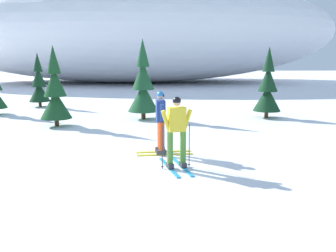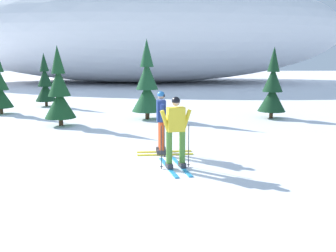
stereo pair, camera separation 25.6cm
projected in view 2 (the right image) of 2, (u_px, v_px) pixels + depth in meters
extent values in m
plane|color=white|center=(102.00, 162.00, 9.74)|extent=(120.00, 120.00, 0.00)
cube|color=gold|center=(164.00, 152.00, 10.78)|extent=(1.61, 0.26, 0.03)
cube|color=gold|center=(165.00, 155.00, 10.46)|extent=(1.61, 0.26, 0.03)
cube|color=#38383D|center=(161.00, 149.00, 10.75)|extent=(0.29, 0.17, 0.12)
cube|color=#38383D|center=(162.00, 152.00, 10.43)|extent=(0.29, 0.17, 0.12)
cylinder|color=#DB471E|center=(161.00, 134.00, 10.67)|extent=(0.15, 0.15, 0.80)
cylinder|color=#DB471E|center=(162.00, 136.00, 10.35)|extent=(0.15, 0.15, 0.80)
cube|color=navy|center=(161.00, 111.00, 10.37)|extent=(0.28, 0.44, 0.59)
cylinder|color=navy|center=(160.00, 111.00, 10.63)|extent=(0.13, 0.28, 0.58)
cylinder|color=navy|center=(162.00, 114.00, 10.13)|extent=(0.13, 0.28, 0.58)
sphere|color=tan|center=(161.00, 96.00, 10.29)|extent=(0.19, 0.19, 0.19)
sphere|color=#2366B2|center=(161.00, 95.00, 10.29)|extent=(0.21, 0.21, 0.21)
cube|color=black|center=(164.00, 95.00, 10.30)|extent=(0.05, 0.15, 0.07)
cylinder|color=#2D2D33|center=(162.00, 130.00, 10.84)|extent=(0.02, 0.02, 1.24)
cylinder|color=#2D2D33|center=(162.00, 149.00, 10.94)|extent=(0.07, 0.07, 0.01)
cylinder|color=#2D2D33|center=(164.00, 135.00, 10.16)|extent=(0.02, 0.02, 1.24)
cylinder|color=#2D2D33|center=(165.00, 155.00, 10.27)|extent=(0.07, 0.07, 0.01)
cube|color=#2893CC|center=(168.00, 167.00, 9.26)|extent=(0.51, 1.66, 0.03)
cube|color=#2893CC|center=(181.00, 166.00, 9.34)|extent=(0.51, 1.66, 0.03)
cube|color=#38383D|center=(169.00, 166.00, 9.15)|extent=(0.20, 0.31, 0.12)
cube|color=#38383D|center=(182.00, 165.00, 9.23)|extent=(0.20, 0.31, 0.12)
cylinder|color=#4C8433|center=(169.00, 148.00, 9.06)|extent=(0.15, 0.15, 0.81)
cylinder|color=#4C8433|center=(182.00, 147.00, 9.14)|extent=(0.15, 0.15, 0.81)
cube|color=yellow|center=(176.00, 119.00, 8.97)|extent=(0.47, 0.34, 0.60)
cylinder|color=yellow|center=(165.00, 122.00, 8.92)|extent=(0.29, 0.16, 0.58)
cylinder|color=yellow|center=(186.00, 121.00, 9.04)|extent=(0.29, 0.16, 0.58)
sphere|color=tan|center=(176.00, 102.00, 8.89)|extent=(0.19, 0.19, 0.19)
sphere|color=black|center=(176.00, 101.00, 8.88)|extent=(0.21, 0.21, 0.21)
cube|color=black|center=(175.00, 101.00, 8.97)|extent=(0.15, 0.07, 0.07)
cylinder|color=#2D2D33|center=(161.00, 147.00, 9.08)|extent=(0.02, 0.02, 1.10)
cylinder|color=#2D2D33|center=(161.00, 167.00, 9.17)|extent=(0.07, 0.07, 0.01)
cylinder|color=#2D2D33|center=(189.00, 146.00, 9.24)|extent=(0.02, 0.02, 1.10)
cylinder|color=#2D2D33|center=(188.00, 165.00, 9.34)|extent=(0.07, 0.07, 0.01)
cylinder|color=#47301E|center=(1.00, 110.00, 17.85)|extent=(0.17, 0.17, 0.42)
cone|color=#194723|center=(0.00, 97.00, 17.73)|extent=(1.19, 1.19, 1.06)
cylinder|color=#47301E|center=(46.00, 103.00, 20.52)|extent=(0.16, 0.16, 0.40)
cone|color=#14381E|center=(46.00, 92.00, 20.41)|extent=(1.14, 1.14, 1.02)
cone|color=#14381E|center=(45.00, 77.00, 20.25)|extent=(0.82, 0.82, 1.02)
cone|color=#14381E|center=(44.00, 62.00, 20.10)|extent=(0.50, 0.50, 1.02)
cylinder|color=#47301E|center=(61.00, 120.00, 14.82)|extent=(0.17, 0.17, 0.43)
cone|color=#194723|center=(60.00, 104.00, 14.70)|extent=(1.23, 1.23, 1.10)
cone|color=#194723|center=(59.00, 82.00, 14.53)|extent=(0.89, 0.89, 1.10)
cone|color=#194723|center=(58.00, 59.00, 14.36)|extent=(0.54, 0.54, 1.10)
cylinder|color=#47301E|center=(147.00, 114.00, 16.39)|extent=(0.19, 0.19, 0.48)
cone|color=#1E512D|center=(147.00, 97.00, 16.26)|extent=(1.36, 1.36, 1.22)
cone|color=#1E512D|center=(147.00, 75.00, 16.07)|extent=(0.98, 0.98, 1.22)
cone|color=#1E512D|center=(147.00, 53.00, 15.89)|extent=(0.60, 0.60, 1.22)
cylinder|color=#47301E|center=(271.00, 113.00, 16.59)|extent=(0.17, 0.17, 0.43)
cone|color=#14381E|center=(272.00, 99.00, 16.47)|extent=(1.23, 1.23, 1.10)
cone|color=#14381E|center=(273.00, 79.00, 16.30)|extent=(0.89, 0.89, 1.10)
cone|color=#14381E|center=(274.00, 59.00, 16.13)|extent=(0.54, 0.54, 1.10)
ellipsoid|color=white|center=(138.00, 31.00, 38.42)|extent=(42.20, 21.82, 10.64)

